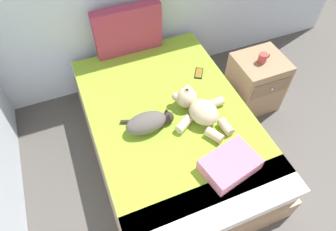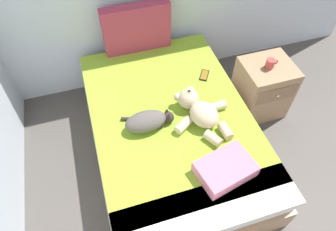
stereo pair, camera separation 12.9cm
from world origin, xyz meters
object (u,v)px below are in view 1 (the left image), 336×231
Objects in this scene: bed at (170,132)px; cat at (148,122)px; cell_phone at (199,73)px; teddy_bear at (198,108)px; mug at (263,58)px; patterned_cushion at (128,30)px; throw_pillow at (230,164)px; nightstand at (255,83)px.

cat is (-0.21, -0.06, 0.33)m from bed.
teddy_bear is at bearing -116.82° from cell_phone.
teddy_bear is (0.22, -0.09, 0.34)m from bed.
cell_phone is at bearing 164.64° from mug.
cell_phone is at bearing 63.18° from teddy_bear.
patterned_cushion is 1.61m from throw_pillow.
cat is at bearing 176.34° from teddy_bear.
bed is 4.77× the size of cat.
bed is 0.42m from teddy_bear.
mug is (-0.02, -0.01, 0.35)m from nightstand.
teddy_bear is at bearing 89.14° from throw_pillow.
bed is 1.11m from mug.
throw_pillow is 1.22m from nightstand.
cell_phone is at bearing 39.05° from bed.
cell_phone is 0.65m from nightstand.
nightstand is (1.26, 0.28, -0.29)m from cat.
bed is at bearing -86.55° from patterned_cushion.
patterned_cushion is at bearing 93.45° from bed.
cell_phone is (0.66, 0.43, -0.07)m from cat.
nightstand is at bearing 45.80° from throw_pillow.
mug reaches higher than bed.
mug reaches higher than cat.
throw_pillow is at bearing -80.48° from patterned_cushion.
mug is (0.58, -0.16, 0.13)m from cell_phone.
cat is at bearing -98.95° from patterned_cushion.
throw_pillow is (-0.01, -0.55, -0.03)m from teddy_bear.
throw_pillow reaches higher than nightstand.
cell_phone reaches higher than bed.
throw_pillow is 3.33× the size of mug.
mug is (0.80, 0.30, 0.05)m from teddy_bear.
mug is (1.02, 0.20, 0.39)m from bed.
cell_phone is at bearing 166.33° from nightstand.
patterned_cushion is at bearing 145.66° from mug.
teddy_bear is at bearing -159.44° from nightstand.
bed is 3.37× the size of teddy_bear.
throw_pillow is at bearing -53.62° from cat.
teddy_bear is 3.69× the size of cell_phone.
teddy_bear reaches higher than bed.
cat is 0.79m from cell_phone.
mug is at bearing 20.17° from teddy_bear.
bed is 3.07× the size of patterned_cushion.
cat is 1.32m from nightstand.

